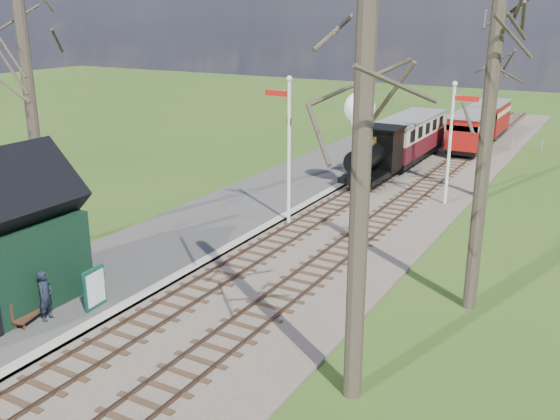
{
  "coord_description": "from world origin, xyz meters",
  "views": [
    {
      "loc": [
        11.28,
        -5.88,
        8.63
      ],
      "look_at": [
        0.42,
        13.28,
        1.6
      ],
      "focal_mm": 40.0,
      "sensor_mm": 36.0,
      "label": 1
    }
  ],
  "objects_px": {
    "red_carriage_b": "(489,119)",
    "sign_board": "(95,288)",
    "bench": "(29,308)",
    "semaphore_near": "(288,141)",
    "person": "(45,296)",
    "red_carriage_a": "(471,131)",
    "coach": "(409,136)",
    "locomotive": "(371,144)",
    "semaphore_far": "(452,135)"
  },
  "relations": [
    {
      "from": "red_carriage_b",
      "to": "sign_board",
      "type": "height_order",
      "value": "red_carriage_b"
    },
    {
      "from": "sign_board",
      "to": "bench",
      "type": "relative_size",
      "value": 0.91
    },
    {
      "from": "semaphore_near",
      "to": "person",
      "type": "relative_size",
      "value": 4.18
    },
    {
      "from": "person",
      "to": "red_carriage_b",
      "type": "bearing_deg",
      "value": -24.89
    },
    {
      "from": "semaphore_near",
      "to": "sign_board",
      "type": "height_order",
      "value": "semaphore_near"
    },
    {
      "from": "red_carriage_a",
      "to": "sign_board",
      "type": "height_order",
      "value": "red_carriage_a"
    },
    {
      "from": "semaphore_near",
      "to": "coach",
      "type": "relative_size",
      "value": 0.81
    },
    {
      "from": "red_carriage_b",
      "to": "bench",
      "type": "distance_m",
      "value": 35.08
    },
    {
      "from": "person",
      "to": "bench",
      "type": "bearing_deg",
      "value": 105.42
    },
    {
      "from": "coach",
      "to": "bench",
      "type": "relative_size",
      "value": 5.59
    },
    {
      "from": "red_carriage_b",
      "to": "locomotive",
      "type": "bearing_deg",
      "value": -99.41
    },
    {
      "from": "semaphore_far",
      "to": "bench",
      "type": "bearing_deg",
      "value": -112.6
    },
    {
      "from": "sign_board",
      "to": "bench",
      "type": "distance_m",
      "value": 1.89
    },
    {
      "from": "locomotive",
      "to": "bench",
      "type": "distance_m",
      "value": 19.16
    },
    {
      "from": "semaphore_near",
      "to": "person",
      "type": "height_order",
      "value": "semaphore_near"
    },
    {
      "from": "semaphore_near",
      "to": "red_carriage_b",
      "type": "height_order",
      "value": "semaphore_near"
    },
    {
      "from": "sign_board",
      "to": "red_carriage_a",
      "type": "bearing_deg",
      "value": 80.94
    },
    {
      "from": "sign_board",
      "to": "person",
      "type": "relative_size",
      "value": 0.84
    },
    {
      "from": "semaphore_far",
      "to": "person",
      "type": "bearing_deg",
      "value": -111.67
    },
    {
      "from": "locomotive",
      "to": "semaphore_near",
      "type": "bearing_deg",
      "value": -95.82
    },
    {
      "from": "red_carriage_b",
      "to": "person",
      "type": "bearing_deg",
      "value": -98.36
    },
    {
      "from": "semaphore_far",
      "to": "bench",
      "type": "xyz_separation_m",
      "value": [
        -7.26,
        -17.44,
        -2.8
      ]
    },
    {
      "from": "semaphore_near",
      "to": "semaphore_far",
      "type": "xyz_separation_m",
      "value": [
        5.14,
        6.0,
        -0.27
      ]
    },
    {
      "from": "red_carriage_a",
      "to": "bench",
      "type": "xyz_separation_m",
      "value": [
        -5.49,
        -29.14,
        -0.9
      ]
    },
    {
      "from": "semaphore_near",
      "to": "bench",
      "type": "height_order",
      "value": "semaphore_near"
    },
    {
      "from": "semaphore_far",
      "to": "person",
      "type": "distance_m",
      "value": 18.63
    },
    {
      "from": "sign_board",
      "to": "person",
      "type": "height_order",
      "value": "person"
    },
    {
      "from": "locomotive",
      "to": "red_carriage_a",
      "type": "distance_m",
      "value": 10.62
    },
    {
      "from": "locomotive",
      "to": "person",
      "type": "xyz_separation_m",
      "value": [
        -2.44,
        -18.6,
        -1.26
      ]
    },
    {
      "from": "semaphore_near",
      "to": "coach",
      "type": "height_order",
      "value": "semaphore_near"
    },
    {
      "from": "red_carriage_a",
      "to": "sign_board",
      "type": "relative_size",
      "value": 3.95
    },
    {
      "from": "semaphore_near",
      "to": "coach",
      "type": "bearing_deg",
      "value": 86.74
    },
    {
      "from": "semaphore_far",
      "to": "bench",
      "type": "distance_m",
      "value": 19.1
    },
    {
      "from": "sign_board",
      "to": "person",
      "type": "distance_m",
      "value": 1.41
    },
    {
      "from": "semaphore_near",
      "to": "bench",
      "type": "distance_m",
      "value": 12.03
    },
    {
      "from": "person",
      "to": "locomotive",
      "type": "bearing_deg",
      "value": -23.99
    },
    {
      "from": "semaphore_near",
      "to": "person",
      "type": "xyz_separation_m",
      "value": [
        -1.68,
        -11.17,
        -2.68
      ]
    },
    {
      "from": "red_carriage_a",
      "to": "person",
      "type": "bearing_deg",
      "value": -99.92
    },
    {
      "from": "semaphore_near",
      "to": "red_carriage_a",
      "type": "relative_size",
      "value": 1.26
    },
    {
      "from": "locomotive",
      "to": "coach",
      "type": "height_order",
      "value": "locomotive"
    },
    {
      "from": "red_carriage_a",
      "to": "red_carriage_b",
      "type": "height_order",
      "value": "same"
    },
    {
      "from": "coach",
      "to": "sign_board",
      "type": "distance_m",
      "value": 23.51
    },
    {
      "from": "red_carriage_b",
      "to": "sign_board",
      "type": "distance_m",
      "value": 33.42
    },
    {
      "from": "red_carriage_b",
      "to": "person",
      "type": "distance_m",
      "value": 34.74
    },
    {
      "from": "sign_board",
      "to": "semaphore_far",
      "type": "bearing_deg",
      "value": 68.79
    },
    {
      "from": "bench",
      "to": "person",
      "type": "bearing_deg",
      "value": 31.95
    },
    {
      "from": "red_carriage_a",
      "to": "bench",
      "type": "relative_size",
      "value": 3.59
    },
    {
      "from": "semaphore_far",
      "to": "red_carriage_a",
      "type": "distance_m",
      "value": 11.98
    },
    {
      "from": "semaphore_near",
      "to": "red_carriage_a",
      "type": "distance_m",
      "value": 18.15
    },
    {
      "from": "semaphore_near",
      "to": "locomotive",
      "type": "relative_size",
      "value": 1.3
    }
  ]
}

